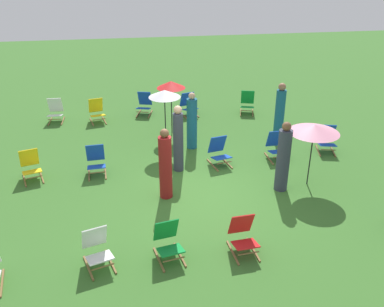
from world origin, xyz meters
The scene contains 22 objects.
ground_plane centered at (0.00, 0.00, 0.00)m, with size 40.00×40.00×0.00m, color #386B28.
deckchair_0 centered at (-2.60, 1.40, 0.37)m, with size 0.53×0.79×0.83m.
deckchair_1 centered at (0.81, 1.44, 0.37)m, with size 0.63×0.85×0.83m.
deckchair_2 centered at (-1.08, 5.75, 0.37)m, with size 0.66×0.86×0.83m.
deckchair_4 centered at (-2.40, -2.38, 0.37)m, with size 0.68×0.87×0.83m.
deckchair_5 centered at (2.54, 1.56, 0.37)m, with size 0.50×0.77×0.83m.
deckchair_6 centered at (4.18, 1.78, 0.37)m, with size 0.64×0.85×0.83m.
deckchair_7 centered at (-2.76, 5.26, 0.37)m, with size 0.63×0.85×0.83m.
deckchair_8 centered at (-4.20, 5.50, 0.37)m, with size 0.50×0.77×0.83m.
deckchair_9 centered at (0.51, 5.42, 0.37)m, with size 0.67×0.86×0.83m.
deckchair_10 centered at (0.50, -2.40, 0.37)m, with size 0.54×0.80×0.83m.
deckchair_11 centered at (-1.02, -2.36, 0.37)m, with size 0.62×0.84×0.83m.
deckchair_12 centered at (2.69, 5.31, 0.37)m, with size 0.66×0.86×0.83m.
deckchair_13 centered at (-4.30, 1.37, 0.37)m, with size 0.67×0.86×0.83m.
umbrella_0 centered at (2.86, -0.02, 1.57)m, with size 1.26×1.26×1.68m.
umbrella_1 centered at (-0.58, 2.74, 1.73)m, with size 0.94×0.94×1.84m.
umbrella_2 centered at (-0.27, 3.84, 1.65)m, with size 0.91×0.91×1.77m.
person_0 centered at (-0.37, 1.26, 0.91)m, with size 0.31×0.31×1.88m.
person_1 centered at (-0.84, -0.08, 0.86)m, with size 0.41×0.41×1.82m.
person_2 centered at (0.22, 2.64, 0.83)m, with size 0.40×0.40×1.76m.
person_3 centered at (2.08, -0.16, 0.87)m, with size 0.46×0.46×1.84m.
person_4 centered at (3.04, 2.86, 0.89)m, with size 0.36×0.36×1.85m.
Camera 1 is at (-1.57, -9.16, 5.67)m, focal length 40.03 mm.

